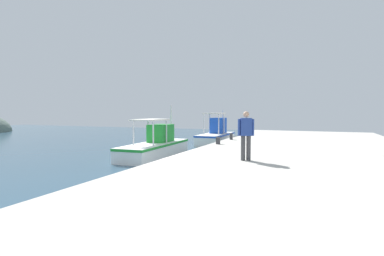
{
  "coord_description": "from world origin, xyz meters",
  "views": [
    {
      "loc": [
        -10.71,
        -5.26,
        2.57
      ],
      "look_at": [
        3.28,
        0.57,
        1.73
      ],
      "focal_mm": 27.29,
      "sensor_mm": 36.0,
      "label": 1
    }
  ],
  "objects_px": {
    "fishing_boat_second": "(156,146)",
    "mooring_bollard_nearest": "(218,141)",
    "fishing_boat_third": "(216,135)",
    "mooring_bollard_second": "(231,136)",
    "fisherman_standing": "(246,133)"
  },
  "relations": [
    {
      "from": "fishing_boat_second",
      "to": "mooring_bollard_nearest",
      "type": "distance_m",
      "value": 3.63
    },
    {
      "from": "fishing_boat_third",
      "to": "mooring_bollard_second",
      "type": "bearing_deg",
      "value": -150.91
    },
    {
      "from": "fisherman_standing",
      "to": "mooring_bollard_second",
      "type": "height_order",
      "value": "fisherman_standing"
    },
    {
      "from": "fisherman_standing",
      "to": "mooring_bollard_nearest",
      "type": "bearing_deg",
      "value": 28.22
    },
    {
      "from": "fishing_boat_second",
      "to": "fisherman_standing",
      "type": "height_order",
      "value": "fishing_boat_second"
    },
    {
      "from": "fishing_boat_third",
      "to": "mooring_bollard_nearest",
      "type": "distance_m",
      "value": 7.45
    },
    {
      "from": "fishing_boat_third",
      "to": "mooring_bollard_second",
      "type": "xyz_separation_m",
      "value": [
        -4.28,
        -2.38,
        0.32
      ]
    },
    {
      "from": "fisherman_standing",
      "to": "mooring_bollard_nearest",
      "type": "relative_size",
      "value": 4.74
    },
    {
      "from": "fisherman_standing",
      "to": "mooring_bollard_nearest",
      "type": "distance_m",
      "value": 5.47
    },
    {
      "from": "fishing_boat_third",
      "to": "fishing_boat_second",
      "type": "bearing_deg",
      "value": 171.25
    },
    {
      "from": "fishing_boat_third",
      "to": "fisherman_standing",
      "type": "xyz_separation_m",
      "value": [
        -11.83,
        -4.94,
        1.11
      ]
    },
    {
      "from": "fishing_boat_second",
      "to": "fishing_boat_third",
      "type": "xyz_separation_m",
      "value": [
        7.66,
        -1.18,
        0.07
      ]
    },
    {
      "from": "mooring_bollard_second",
      "to": "fishing_boat_second",
      "type": "bearing_deg",
      "value": 133.56
    },
    {
      "from": "fishing_boat_third",
      "to": "mooring_bollard_nearest",
      "type": "bearing_deg",
      "value": -161.37
    },
    {
      "from": "fishing_boat_second",
      "to": "mooring_bollard_second",
      "type": "distance_m",
      "value": 4.93
    }
  ]
}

